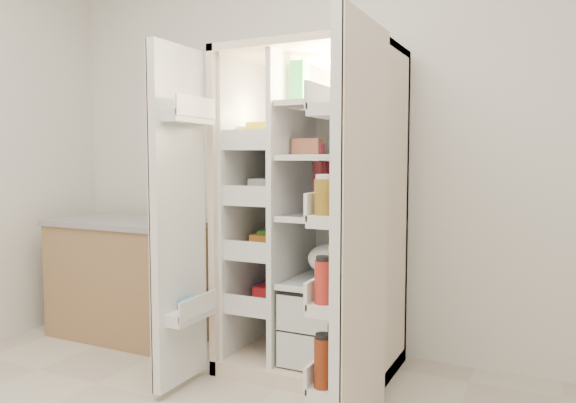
% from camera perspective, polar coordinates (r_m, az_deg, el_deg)
% --- Properties ---
extents(wall_back, '(4.00, 0.02, 2.70)m').
position_cam_1_polar(wall_back, '(3.43, 4.53, 7.08)').
color(wall_back, silver).
rests_on(wall_back, floor).
extents(refrigerator, '(0.92, 0.70, 1.80)m').
position_cam_1_polar(refrigerator, '(3.12, 3.15, -3.84)').
color(refrigerator, beige).
rests_on(refrigerator, floor).
extents(freezer_door, '(0.15, 0.40, 1.72)m').
position_cam_1_polar(freezer_door, '(2.84, -11.31, -1.71)').
color(freezer_door, silver).
rests_on(freezer_door, floor).
extents(fridge_door, '(0.17, 0.58, 1.72)m').
position_cam_1_polar(fridge_door, '(2.29, 7.17, -3.75)').
color(fridge_door, silver).
rests_on(fridge_door, floor).
extents(kitchen_counter, '(1.08, 0.58, 0.79)m').
position_cam_1_polar(kitchen_counter, '(3.84, -16.03, -7.69)').
color(kitchen_counter, '#8D6646').
rests_on(kitchen_counter, floor).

